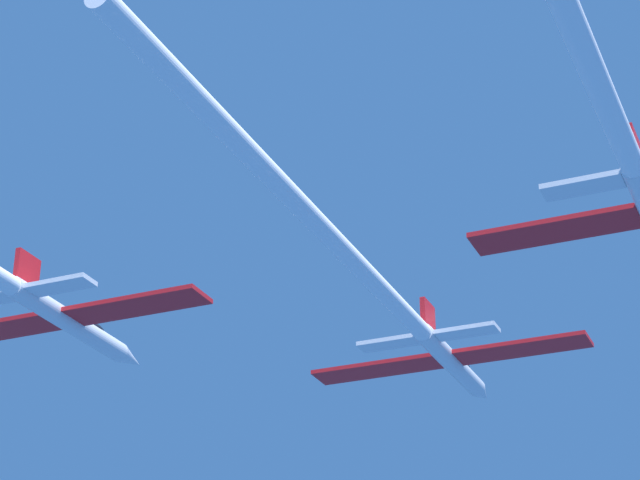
{
  "coord_description": "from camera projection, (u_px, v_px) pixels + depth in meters",
  "views": [
    {
      "loc": [
        19.13,
        -61.69,
        -23.62
      ],
      "look_at": [
        -0.18,
        -16.77,
        -0.05
      ],
      "focal_mm": 71.35,
      "sensor_mm": 36.0,
      "label": 1
    }
  ],
  "objects": [
    {
      "name": "jet_right_wing",
      "position": [
        591.0,
        68.0,
        42.02
      ],
      "size": [
        15.15,
        44.28,
        2.51
      ],
      "color": "white"
    },
    {
      "name": "jet_lead",
      "position": [
        379.0,
        286.0,
        59.05
      ],
      "size": [
        15.15,
        41.89,
        2.51
      ],
      "color": "white"
    }
  ]
}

